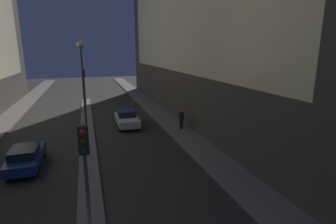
% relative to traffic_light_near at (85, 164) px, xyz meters
% --- Properties ---
extents(median_strip, '(1.14, 32.65, 0.13)m').
position_rel_traffic_light_near_xyz_m(median_strip, '(0.00, 14.35, -3.45)').
color(median_strip, '#66605B').
rests_on(median_strip, ground).
extents(traffic_light_near, '(0.32, 0.42, 4.62)m').
position_rel_traffic_light_near_xyz_m(traffic_light_near, '(0.00, 0.00, 0.00)').
color(traffic_light_near, '#4C4C51').
rests_on(traffic_light_near, median_strip).
extents(traffic_light_mid, '(0.32, 0.42, 4.62)m').
position_rel_traffic_light_near_xyz_m(traffic_light_mid, '(0.00, 24.46, 0.00)').
color(traffic_light_mid, '#4C4C51').
rests_on(traffic_light_mid, median_strip).
extents(street_lamp, '(0.49, 0.49, 7.41)m').
position_rel_traffic_light_near_xyz_m(street_lamp, '(0.00, 11.77, 1.58)').
color(street_lamp, '#4C4C51').
rests_on(street_lamp, median_strip).
extents(car_left_lane, '(1.70, 4.33, 1.36)m').
position_rel_traffic_light_near_xyz_m(car_left_lane, '(-3.57, 8.61, -2.81)').
color(car_left_lane, navy).
rests_on(car_left_lane, ground).
extents(car_right_lane, '(1.82, 4.12, 1.48)m').
position_rel_traffic_light_near_xyz_m(car_right_lane, '(3.57, 15.55, -2.77)').
color(car_right_lane, silver).
rests_on(car_right_lane, ground).
extents(pedestrian_on_right_sidewalk, '(0.44, 0.44, 1.67)m').
position_rel_traffic_light_near_xyz_m(pedestrian_on_right_sidewalk, '(7.95, 12.88, -2.49)').
color(pedestrian_on_right_sidewalk, black).
rests_on(pedestrian_on_right_sidewalk, sidewalk_right).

